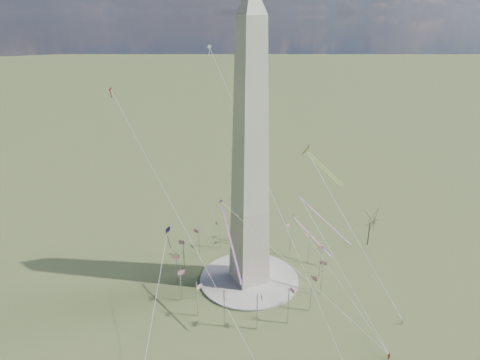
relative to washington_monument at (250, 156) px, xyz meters
name	(u,v)px	position (x,y,z in m)	size (l,w,h in m)	color
ground	(249,280)	(0.00, 0.00, -47.95)	(2000.00, 2000.00, 0.00)	#425329
plaza	(249,279)	(0.00, 0.00, -47.55)	(36.00, 36.00, 0.80)	#B0AAA0
washington_monument	(250,156)	(0.00, 0.00, 0.00)	(15.56, 15.56, 100.00)	#BFB7A0
flagpole_ring	(249,263)	(0.00, 0.00, -40.68)	(54.40, 54.40, 13.00)	silver
tree_near	(370,221)	(56.70, 0.31, -36.86)	(8.89, 8.89, 15.55)	#473A2B
person_east	(402,322)	(32.03, -42.56, -47.13)	(0.60, 0.39, 1.64)	gray
person_centre	(389,356)	(17.55, -51.60, -46.97)	(1.15, 0.48, 1.96)	gray
kite_delta_black	(309,152)	(32.96, 13.38, -7.34)	(12.61, 17.05, 14.48)	black
kite_diamond_purple	(168,233)	(-28.09, 3.83, -23.25)	(2.00, 2.97, 8.82)	navy
kite_streamer_left	(317,212)	(20.32, -10.61, -20.20)	(11.11, 19.06, 14.42)	#F24F26
kite_streamer_mid	(228,228)	(-12.55, -8.88, -19.20)	(6.03, 24.42, 16.90)	#F24F26
kite_streamer_right	(307,231)	(27.55, 3.86, -36.09)	(8.41, 17.59, 12.81)	#F24F26
kite_small_red	(110,90)	(-36.98, 28.83, 19.66)	(1.11, 1.74, 3.86)	red
kite_small_white	(209,48)	(7.73, 50.66, 30.15)	(1.72, 1.49, 4.43)	white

